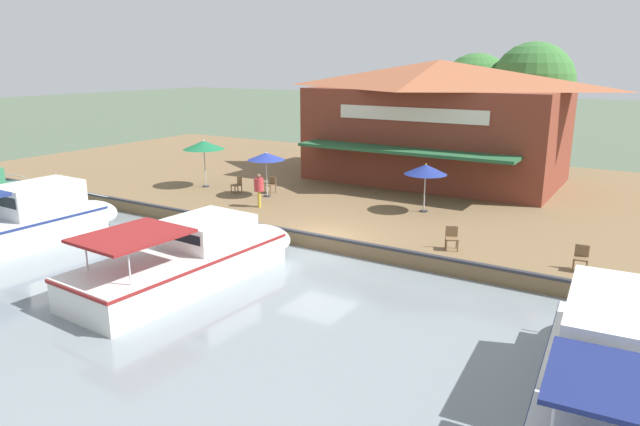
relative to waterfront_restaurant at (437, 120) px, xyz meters
The scene contains 17 objects.
ground_plane 14.02m from the waterfront_restaurant, ahead, with size 220.00×220.00×0.00m, color #4C5B47.
quay_deck 4.48m from the waterfront_restaurant, ahead, with size 22.00×56.00×0.60m, color brown.
quay_edge_fender 13.75m from the waterfront_restaurant, ahead, with size 0.20×50.40×0.10m, color #2D2D33.
waterfront_restaurant is the anchor object (origin of this frame).
patio_umbrella_near_quay_edge 10.53m from the waterfront_restaurant, 32.86° to the right, with size 1.89×1.89×2.30m.
patio_umbrella_mid_patio_left 7.96m from the waterfront_restaurant, 17.30° to the left, with size 1.94×1.94×2.25m.
patio_umbrella_far_corner 13.24m from the waterfront_restaurant, 49.06° to the right, with size 2.25×2.25×2.59m.
cafe_chair_mid_patio 10.40m from the waterfront_restaurant, 36.88° to the right, with size 0.50×0.50×0.85m.
cafe_chair_back_row_seat 12.01m from the waterfront_restaurant, 40.09° to the right, with size 0.57×0.57×0.85m.
cafe_chair_beside_entrance 13.49m from the waterfront_restaurant, 23.34° to the left, with size 0.58×0.58×0.85m.
cafe_chair_facing_river 15.61m from the waterfront_restaurant, 38.68° to the left, with size 0.47×0.47×0.85m.
person_at_quay_edge 11.94m from the waterfront_restaurant, 23.61° to the right, with size 0.45×0.45×1.60m.
motorboat_distant_upstream 18.33m from the waterfront_restaurant, ahead, with size 9.05×3.36×2.20m.
motorboat_nearest_quay 22.39m from the waterfront_restaurant, 30.73° to the left, with size 9.49×3.60×2.32m.
motorboat_fourth_along 21.44m from the waterfront_restaurant, 28.85° to the right, with size 8.07×2.80×2.49m.
tree_downstream_bank 3.73m from the waterfront_restaurant, 164.70° to the left, with size 4.59×4.37×7.22m.
tree_upstream_bank 5.51m from the waterfront_restaurant, 124.50° to the left, with size 4.93×4.70×7.81m.
Camera 1 is at (18.19, 11.19, 7.29)m, focal length 32.00 mm.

